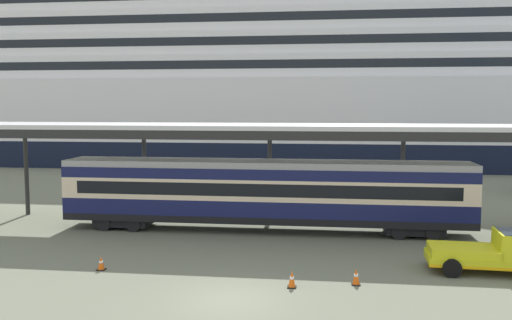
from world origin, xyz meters
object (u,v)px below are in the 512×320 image
object	(u,v)px
traffic_cone_near	(356,277)
traffic_cone_far	(292,279)
cruise_ship	(329,78)
train_carriage	(265,192)
quay_bollard	(507,251)
service_truck	(501,251)
traffic_cone_mid	(101,263)

from	to	relation	value
traffic_cone_near	traffic_cone_far	world-z (taller)	traffic_cone_near
cruise_ship	train_carriage	size ratio (longest dim) A/B	7.29
cruise_ship	quay_bollard	size ratio (longest dim) A/B	177.20
cruise_ship	traffic_cone_near	size ratio (longest dim) A/B	241.55
service_truck	traffic_cone_mid	distance (m)	17.58
service_truck	traffic_cone_far	size ratio (longest dim) A/B	7.59
quay_bollard	cruise_ship	bearing A→B (deg)	100.34
traffic_cone_mid	quay_bollard	world-z (taller)	quay_bollard
traffic_cone_far	quay_bollard	size ratio (longest dim) A/B	0.73
train_carriage	traffic_cone_near	world-z (taller)	train_carriage
train_carriage	quay_bollard	bearing A→B (deg)	-21.85
train_carriage	quay_bollard	distance (m)	13.02
cruise_ship	traffic_cone_far	world-z (taller)	cruise_ship
traffic_cone_near	traffic_cone_far	bearing A→B (deg)	-165.43
service_truck	cruise_ship	bearing A→B (deg)	98.93
service_truck	traffic_cone_far	world-z (taller)	service_truck
service_truck	quay_bollard	size ratio (longest dim) A/B	5.51
traffic_cone_far	train_carriage	bearing A→B (deg)	102.76
traffic_cone_near	traffic_cone_far	distance (m)	2.66
service_truck	traffic_cone_far	bearing A→B (deg)	-160.92
cruise_ship	traffic_cone_mid	distance (m)	51.35
cruise_ship	service_truck	distance (m)	49.05
traffic_cone_near	traffic_cone_mid	distance (m)	11.16
traffic_cone_far	quay_bollard	xyz separation A→B (m)	(9.76, 4.98, 0.17)
train_carriage	service_truck	distance (m)	13.05
cruise_ship	traffic_cone_far	distance (m)	51.65
cruise_ship	traffic_cone_near	distance (m)	50.99
traffic_cone_far	quay_bollard	world-z (taller)	quay_bollard
cruise_ship	traffic_cone_mid	size ratio (longest dim) A/B	268.31
traffic_cone_near	quay_bollard	world-z (taller)	quay_bollard
traffic_cone_near	traffic_cone_mid	size ratio (longest dim) A/B	1.11
quay_bollard	traffic_cone_far	bearing A→B (deg)	-152.97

